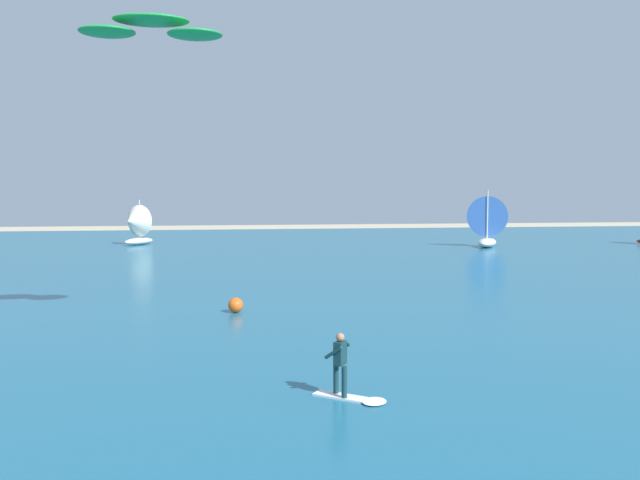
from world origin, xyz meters
TOP-DOWN VIEW (x-y plane):
  - ocean at (0.00, 49.81)m, footprint 160.00×90.00m
  - kitesurfer at (0.44, 14.92)m, footprint 1.89×1.64m
  - kite at (-5.00, 22.85)m, footprint 5.02×1.75m
  - sailboat_far_left at (23.76, 59.46)m, footprint 4.58×5.06m
  - sailboat_far_right at (-11.21, 66.62)m, footprint 3.89×4.15m
  - marker_buoy at (-2.04, 27.36)m, footprint 0.66×0.66m

SIDE VIEW (x-z plane):
  - ocean at x=0.00m, z-range 0.00..0.10m
  - marker_buoy at x=-2.04m, z-range 0.10..0.76m
  - kitesurfer at x=0.44m, z-range -0.13..1.54m
  - sailboat_far_right at x=-11.21m, z-range -0.09..4.52m
  - sailboat_far_left at x=23.76m, z-range -0.14..5.49m
  - kite at x=-5.00m, z-range 10.75..11.51m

